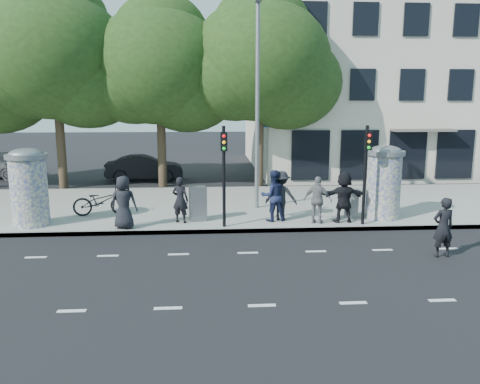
{
  "coord_description": "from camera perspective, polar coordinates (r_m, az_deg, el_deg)",
  "views": [
    {
      "loc": [
        -1.1,
        -11.54,
        4.28
      ],
      "look_at": [
        -0.09,
        3.5,
        1.41
      ],
      "focal_mm": 35.0,
      "sensor_mm": 36.0,
      "label": 1
    }
  ],
  "objects": [
    {
      "name": "tree_near_left",
      "position": [
        24.43,
        -9.82,
        14.83
      ],
      "size": [
        6.8,
        6.8,
        8.97
      ],
      "color": "#38281C",
      "rests_on": "ground"
    },
    {
      "name": "ad_column_right",
      "position": [
        17.64,
        17.13,
        1.37
      ],
      "size": [
        1.36,
        1.36,
        2.65
      ],
      "color": "beige",
      "rests_on": "sidewalk"
    },
    {
      "name": "ad_column_left",
      "position": [
        17.38,
        -24.35,
        0.75
      ],
      "size": [
        1.36,
        1.36,
        2.65
      ],
      "color": "beige",
      "rests_on": "sidewalk"
    },
    {
      "name": "ped_b",
      "position": [
        16.41,
        -7.29,
        -0.96
      ],
      "size": [
        0.69,
        0.57,
        1.62
      ],
      "primitive_type": "imported",
      "rotation": [
        0.0,
        0.0,
        2.78
      ],
      "color": "black",
      "rests_on": "sidewalk"
    },
    {
      "name": "traffic_pole_far",
      "position": [
        16.36,
        15.11,
        3.22
      ],
      "size": [
        0.22,
        0.31,
        3.4
      ],
      "color": "black",
      "rests_on": "sidewalk"
    },
    {
      "name": "bicycle",
      "position": [
        18.17,
        -16.57,
        -1.07
      ],
      "size": [
        1.03,
        2.13,
        1.07
      ],
      "primitive_type": "imported",
      "rotation": [
        0.0,
        0.0,
        1.73
      ],
      "color": "black",
      "rests_on": "sidewalk"
    },
    {
      "name": "ped_a",
      "position": [
        15.99,
        -13.99,
        -1.22
      ],
      "size": [
        0.94,
        0.68,
        1.78
      ],
      "primitive_type": "imported",
      "rotation": [
        0.0,
        0.0,
        3.01
      ],
      "color": "black",
      "rests_on": "sidewalk"
    },
    {
      "name": "traffic_pole_near",
      "position": [
        15.48,
        -1.97,
        3.18
      ],
      "size": [
        0.22,
        0.31,
        3.4
      ],
      "color": "black",
      "rests_on": "sidewalk"
    },
    {
      "name": "curb",
      "position": [
        15.71,
        0.3,
        -4.73
      ],
      "size": [
        40.0,
        0.1,
        0.16
      ],
      "primitive_type": "cube",
      "color": "slate",
      "rests_on": "ground"
    },
    {
      "name": "cabinet_left",
      "position": [
        16.67,
        -5.17,
        -1.42
      ],
      "size": [
        0.66,
        0.53,
        1.23
      ],
      "primitive_type": "cube",
      "rotation": [
        0.0,
        0.0,
        0.19
      ],
      "color": "slate",
      "rests_on": "sidewalk"
    },
    {
      "name": "ground",
      "position": [
        12.36,
        1.51,
        -9.47
      ],
      "size": [
        120.0,
        120.0,
        0.0
      ],
      "primitive_type": "plane",
      "color": "black",
      "rests_on": "ground"
    },
    {
      "name": "tree_center",
      "position": [
        24.07,
        2.45,
        15.63
      ],
      "size": [
        7.0,
        7.0,
        9.3
      ],
      "color": "#38281C",
      "rests_on": "ground"
    },
    {
      "name": "street_lamp",
      "position": [
        18.29,
        2.16,
        12.4
      ],
      "size": [
        0.25,
        0.93,
        8.0
      ],
      "color": "slate",
      "rests_on": "sidewalk"
    },
    {
      "name": "ped_f",
      "position": [
        16.74,
        12.53,
        -0.61
      ],
      "size": [
        1.67,
        0.63,
        1.79
      ],
      "primitive_type": "imported",
      "rotation": [
        0.0,
        0.0,
        3.16
      ],
      "color": "black",
      "rests_on": "sidewalk"
    },
    {
      "name": "car_mid",
      "position": [
        26.9,
        -11.58,
        2.93
      ],
      "size": [
        1.84,
        4.37,
        1.4
      ],
      "primitive_type": "imported",
      "rotation": [
        0.0,
        0.0,
        1.65
      ],
      "color": "black",
      "rests_on": "ground"
    },
    {
      "name": "ped_e",
      "position": [
        16.4,
        9.46,
        -0.98
      ],
      "size": [
        1.11,
        0.9,
        1.65
      ],
      "primitive_type": "imported",
      "rotation": [
        0.0,
        0.0,
        2.72
      ],
      "color": "slate",
      "rests_on": "sidewalk"
    },
    {
      "name": "sidewalk",
      "position": [
        19.53,
        -0.54,
        -1.64
      ],
      "size": [
        40.0,
        8.0,
        0.15
      ],
      "primitive_type": "cube",
      "color": "gray",
      "rests_on": "ground"
    },
    {
      "name": "tree_mid_left",
      "position": [
        25.25,
        -21.66,
        15.1
      ],
      "size": [
        7.2,
        7.2,
        9.57
      ],
      "color": "#38281C",
      "rests_on": "ground"
    },
    {
      "name": "ped_c",
      "position": [
        16.55,
        4.05,
        -0.45
      ],
      "size": [
        0.99,
        0.83,
        1.82
      ],
      "primitive_type": "imported",
      "rotation": [
        0.0,
        0.0,
        3.31
      ],
      "color": "#19203F",
      "rests_on": "sidewalk"
    },
    {
      "name": "cabinet_right",
      "position": [
        17.59,
        13.41,
        -1.34
      ],
      "size": [
        0.57,
        0.47,
        1.04
      ],
      "primitive_type": "cube",
      "rotation": [
        0.0,
        0.0,
        -0.25
      ],
      "color": "gray",
      "rests_on": "sidewalk"
    },
    {
      "name": "building",
      "position": [
        34.19,
        19.19,
        13.09
      ],
      "size": [
        20.3,
        15.85,
        12.0
      ],
      "color": "beige",
      "rests_on": "ground"
    },
    {
      "name": "lane_dash_near",
      "position": [
        10.34,
        2.68,
        -13.66
      ],
      "size": [
        32.0,
        0.12,
        0.01
      ],
      "primitive_type": "cube",
      "color": "silver",
      "rests_on": "ground"
    },
    {
      "name": "ped_d",
      "position": [
        16.75,
        5.03,
        -0.43
      ],
      "size": [
        1.27,
        0.94,
        1.76
      ],
      "primitive_type": "imported",
      "rotation": [
        0.0,
        0.0,
        2.87
      ],
      "color": "black",
      "rests_on": "sidewalk"
    },
    {
      "name": "man_road",
      "position": [
        14.31,
        23.53,
        -3.97
      ],
      "size": [
        0.66,
        0.48,
        1.71
      ],
      "primitive_type": "imported",
      "rotation": [
        0.0,
        0.0,
        3.25
      ],
      "color": "black",
      "rests_on": "ground"
    },
    {
      "name": "lane_dash_far",
      "position": [
        13.68,
        0.96,
        -7.43
      ],
      "size": [
        32.0,
        0.12,
        0.01
      ],
      "primitive_type": "cube",
      "color": "silver",
      "rests_on": "ground"
    }
  ]
}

